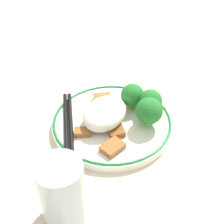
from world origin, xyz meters
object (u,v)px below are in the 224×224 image
at_px(plate, 112,123).
at_px(broccoli_back_right, 132,95).
at_px(broccoli_back_center, 150,101).
at_px(chopsticks, 69,133).
at_px(drinking_glass, 62,193).
at_px(broccoli_back_left, 149,111).

xyz_separation_m(plate, broccoli_back_right, (-0.05, 0.01, 0.03)).
distance_m(broccoli_back_center, chopsticks, 0.16).
bearing_deg(chopsticks, drinking_glass, 32.37).
relative_size(broccoli_back_left, broccoli_back_right, 1.13).
bearing_deg(drinking_glass, broccoli_back_left, 171.31).
height_order(plate, drinking_glass, drinking_glass).
bearing_deg(chopsticks, broccoli_back_left, 129.01).
relative_size(plate, drinking_glass, 2.13).
bearing_deg(broccoli_back_right, drinking_glass, 3.54).
bearing_deg(chopsticks, plate, 145.33).
bearing_deg(broccoli_back_left, plate, -72.13).
distance_m(plate, broccoli_back_center, 0.08).
bearing_deg(broccoli_back_left, chopsticks, -50.99).
xyz_separation_m(broccoli_back_left, drinking_glass, (0.21, -0.03, 0.00)).
bearing_deg(broccoli_back_center, chopsticks, -38.94).
relative_size(broccoli_back_center, broccoli_back_right, 0.98).
height_order(plate, broccoli_back_right, broccoli_back_right).
height_order(broccoli_back_center, chopsticks, broccoli_back_center).
relative_size(plate, chopsticks, 1.15).
xyz_separation_m(broccoli_back_center, drinking_glass, (0.24, -0.02, 0.01)).
xyz_separation_m(broccoli_back_right, drinking_glass, (0.24, 0.01, 0.01)).
height_order(plate, broccoli_back_center, broccoli_back_center).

